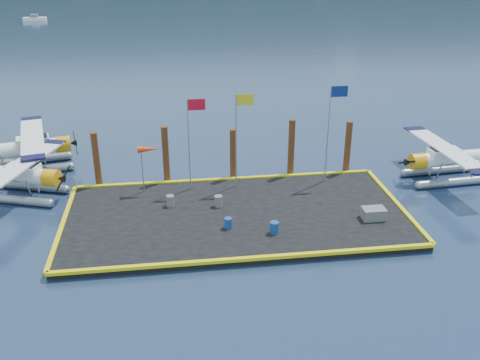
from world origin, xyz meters
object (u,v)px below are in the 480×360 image
at_px(drum_5, 218,201).
at_px(windsock, 149,150).
at_px(seaplane_b, 20,177).
at_px(drum_3, 228,223).
at_px(flagpole_yellow, 239,127).
at_px(piling_2, 233,156).
at_px(piling_3, 291,150).
at_px(piling_4, 348,149).
at_px(crate, 374,213).
at_px(flagpole_blue, 332,120).
at_px(piling_1, 166,157).
at_px(drum_1, 274,228).
at_px(flagpole_red, 192,131).
at_px(seaplane_d, 448,161).
at_px(piling_0, 97,162).
at_px(drum_0, 170,201).
at_px(seaplane_c, 29,150).

height_order(drum_5, windsock, windsock).
distance_m(seaplane_b, drum_3, 14.29).
relative_size(flagpole_yellow, windsock, 1.99).
height_order(piling_2, piling_3, piling_3).
distance_m(drum_5, piling_4, 10.46).
xyz_separation_m(seaplane_b, crate, (21.17, -6.62, -0.65)).
xyz_separation_m(drum_3, piling_3, (5.16, 7.08, 1.44)).
distance_m(flagpole_blue, piling_1, 11.12).
distance_m(drum_1, windsock, 9.68).
distance_m(drum_5, windsock, 5.49).
bearing_deg(piling_3, piling_1, 180.00).
bearing_deg(flagpole_red, seaplane_d, -0.14).
distance_m(flagpole_red, windsock, 2.97).
bearing_deg(piling_0, drum_0, -39.88).
relative_size(drum_1, drum_3, 1.11).
height_order(seaplane_d, crate, seaplane_d).
bearing_deg(flagpole_yellow, seaplane_d, -0.17).
bearing_deg(seaplane_c, flagpole_blue, 61.81).
bearing_deg(drum_1, piling_2, 99.19).
xyz_separation_m(piling_3, piling_4, (4.00, 0.00, -0.15)).
height_order(drum_0, drum_1, drum_0).
bearing_deg(piling_3, seaplane_c, 167.34).
relative_size(drum_5, flagpole_blue, 0.11).
bearing_deg(seaplane_d, drum_3, 105.14).
distance_m(crate, piling_1, 13.88).
xyz_separation_m(crate, flagpole_blue, (-1.14, 5.52, 3.95)).
bearing_deg(piling_3, drum_5, -141.61).
bearing_deg(windsock, piling_2, 16.15).
height_order(seaplane_b, piling_4, piling_4).
distance_m(drum_3, piling_2, 7.27).
bearing_deg(drum_0, seaplane_c, 141.13).
distance_m(windsock, piling_0, 4.02).
height_order(piling_1, piling_4, piling_1).
relative_size(crate, piling_0, 0.33).
height_order(drum_0, piling_2, piling_2).
distance_m(drum_3, flagpole_yellow, 6.81).
bearing_deg(drum_1, drum_0, 143.88).
bearing_deg(piling_0, seaplane_b, -174.09).
bearing_deg(seaplane_c, seaplane_b, -7.38).
bearing_deg(piling_1, seaplane_c, 157.20).
xyz_separation_m(flagpole_yellow, piling_0, (-9.20, 1.60, -2.51)).
xyz_separation_m(flagpole_blue, windsock, (-11.72, 0.00, -1.46)).
xyz_separation_m(seaplane_c, crate, (21.59, -11.22, -0.75)).
distance_m(seaplane_b, piling_1, 9.38).
height_order(seaplane_d, piling_4, piling_4).
xyz_separation_m(flagpole_yellow, windsock, (-5.73, 0.00, -1.28)).
distance_m(seaplane_b, flagpole_red, 11.50).
relative_size(drum_0, flagpole_red, 0.11).
bearing_deg(flagpole_yellow, crate, -37.74).
bearing_deg(piling_3, windsock, -170.47).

